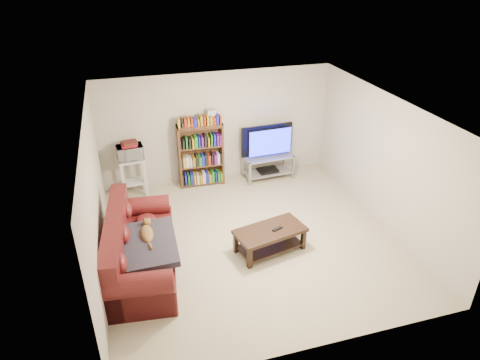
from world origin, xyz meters
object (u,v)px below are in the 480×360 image
object	(u,v)px
coffee_table	(270,236)
tv_stand	(268,163)
bookshelf	(201,154)
sofa	(136,252)

from	to	relation	value
coffee_table	tv_stand	world-z (taller)	tv_stand
coffee_table	bookshelf	xyz separation A→B (m)	(-0.63, 2.67, 0.41)
sofa	coffee_table	world-z (taller)	sofa
sofa	coffee_table	bearing A→B (deg)	2.93
tv_stand	bookshelf	xyz separation A→B (m)	(-1.48, 0.14, 0.34)
tv_stand	sofa	bearing A→B (deg)	-145.13
sofa	bookshelf	distance (m)	3.02
tv_stand	bookshelf	distance (m)	1.53
coffee_table	bookshelf	bearing A→B (deg)	90.65
sofa	bookshelf	xyz separation A→B (m)	(1.57, 2.55, 0.37)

